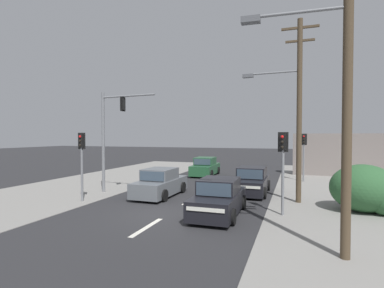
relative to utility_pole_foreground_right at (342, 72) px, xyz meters
The scene contains 17 objects.
ground_plane 8.66m from the utility_pole_foreground_right, 156.26° to the left, with size 140.00×140.00×0.00m, color #28282B.
lane_dash_near 8.23m from the utility_pole_foreground_right, behind, with size 0.20×2.40×0.01m, color silver.
lane_dash_mid 10.04m from the utility_pole_foreground_right, 137.69° to the left, with size 0.20×2.40×0.01m, color silver.
lane_dash_far 13.56m from the utility_pole_foreground_right, 120.56° to the left, with size 0.20×2.40×0.01m, color silver.
kerb_left_verge 17.15m from the utility_pole_foreground_right, 155.42° to the left, with size 8.00×40.00×0.02m, color gray.
utility_pole_foreground_right is the anchor object (origin of this frame).
utility_pole_midground_right 7.07m from the utility_pole_foreground_right, 99.36° to the left, with size 3.78×0.39×9.26m.
traffic_signal_mast 13.20m from the utility_pole_foreground_right, 151.96° to the left, with size 3.68×0.44×6.00m.
pedestal_signal_right_kerb 5.24m from the utility_pole_foreground_right, 112.00° to the left, with size 0.43×0.31×3.56m.
pedestal_signal_left_kerb 12.42m from the utility_pole_foreground_right, 162.75° to the left, with size 0.44×0.29×3.56m.
pedestal_signal_far_median 14.84m from the utility_pole_foreground_right, 92.31° to the left, with size 0.44×0.29×3.56m.
roadside_bush 7.47m from the utility_pole_foreground_right, 72.85° to the left, with size 2.95×2.53×2.13m.
shopfront_wall_far 19.65m from the utility_pole_foreground_right, 76.20° to the left, with size 12.00×1.00×3.60m, color gray.
sedan_kerbside_parked 10.40m from the utility_pole_foreground_right, 112.46° to the left, with size 1.90×4.25×1.56m.
sedan_crossing_left 11.36m from the utility_pole_foreground_right, 143.30° to the left, with size 1.92×4.25×1.56m.
sedan_receding_far 18.21m from the utility_pole_foreground_right, 118.67° to the left, with size 1.99×4.29×1.56m.
sedan_oncoming_near 7.04m from the utility_pole_foreground_right, 141.52° to the left, with size 1.92×4.25×1.56m.
Camera 1 is at (5.19, -11.87, 3.40)m, focal length 28.00 mm.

